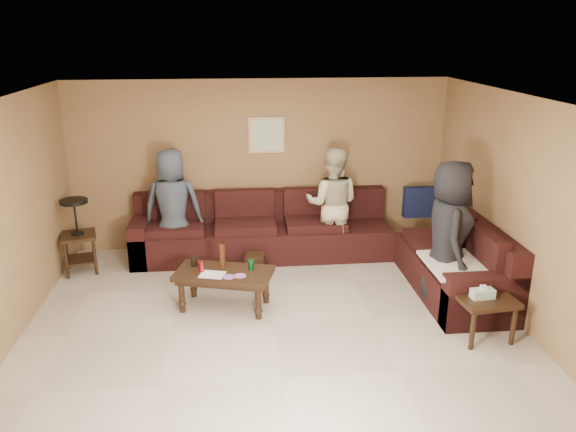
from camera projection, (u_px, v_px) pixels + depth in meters
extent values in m
plane|color=#B5AB99|center=(273.00, 325.00, 6.32)|extent=(5.50, 5.50, 0.00)
cube|color=white|center=(271.00, 105.00, 5.54)|extent=(5.50, 5.00, 0.10)
cube|color=olive|center=(260.00, 165.00, 8.28)|extent=(5.50, 0.10, 2.50)
cube|color=olive|center=(301.00, 347.00, 3.56)|extent=(5.50, 0.10, 2.50)
cube|color=olive|center=(1.00, 229.00, 5.66)|extent=(0.10, 5.00, 2.50)
cube|color=olive|center=(521.00, 212.00, 6.18)|extent=(0.10, 5.00, 2.50)
cube|color=black|center=(263.00, 241.00, 8.18)|extent=(3.70, 0.90, 0.45)
cube|color=black|center=(261.00, 205.00, 8.35)|extent=(3.70, 0.24, 0.45)
cube|color=black|center=(142.00, 239.00, 7.99)|extent=(0.24, 0.90, 0.63)
cube|color=black|center=(452.00, 276.00, 7.03)|extent=(0.90, 2.00, 0.45)
cube|color=black|center=(482.00, 241.00, 6.92)|extent=(0.24, 2.00, 0.45)
cube|color=black|center=(483.00, 301.00, 6.17)|extent=(0.90, 0.24, 0.63)
cube|color=#111736|center=(419.00, 202.00, 8.23)|extent=(0.45, 0.14, 0.45)
cube|color=silver|center=(470.00, 264.00, 6.49)|extent=(1.00, 0.85, 0.04)
cube|color=black|center=(224.00, 273.00, 6.58)|extent=(1.23, 0.84, 0.06)
cube|color=black|center=(224.00, 278.00, 6.60)|extent=(1.13, 0.74, 0.05)
cylinder|color=black|center=(182.00, 296.00, 6.54)|extent=(0.07, 0.07, 0.41)
cylinder|color=black|center=(258.00, 303.00, 6.39)|extent=(0.07, 0.07, 0.41)
cylinder|color=black|center=(193.00, 281.00, 6.92)|extent=(0.07, 0.07, 0.41)
cylinder|color=black|center=(266.00, 287.00, 6.77)|extent=(0.07, 0.07, 0.41)
cylinder|color=red|center=(201.00, 267.00, 6.54)|extent=(0.07, 0.07, 0.12)
cylinder|color=#157A35|center=(251.00, 265.00, 6.59)|extent=(0.07, 0.07, 0.12)
cylinder|color=#3A1B0D|center=(222.00, 256.00, 6.65)|extent=(0.07, 0.07, 0.28)
cylinder|color=black|center=(194.00, 262.00, 6.69)|extent=(0.08, 0.08, 0.11)
cube|color=silver|center=(212.00, 275.00, 6.47)|extent=(0.33, 0.29, 0.00)
cylinder|color=#D64B7A|center=(229.00, 277.00, 6.41)|extent=(0.14, 0.14, 0.01)
cylinder|color=#D64B7A|center=(240.00, 276.00, 6.44)|extent=(0.14, 0.14, 0.01)
cube|color=black|center=(78.00, 236.00, 7.54)|extent=(0.55, 0.55, 0.05)
cube|color=black|center=(81.00, 259.00, 7.65)|extent=(0.49, 0.49, 0.03)
cylinder|color=black|center=(66.00, 260.00, 7.40)|extent=(0.05, 0.05, 0.52)
cylinder|color=black|center=(95.00, 257.00, 7.52)|extent=(0.05, 0.05, 0.52)
cylinder|color=black|center=(66.00, 251.00, 7.72)|extent=(0.05, 0.05, 0.52)
cylinder|color=black|center=(94.00, 247.00, 7.84)|extent=(0.05, 0.05, 0.52)
cylinder|color=black|center=(78.00, 233.00, 7.53)|extent=(0.16, 0.16, 0.03)
cylinder|color=black|center=(76.00, 217.00, 7.45)|extent=(0.03, 0.03, 0.43)
cylinder|color=black|center=(74.00, 201.00, 7.38)|extent=(0.36, 0.36, 0.05)
cube|color=black|center=(487.00, 300.00, 5.90)|extent=(0.63, 0.53, 0.05)
cylinder|color=black|center=(473.00, 330.00, 5.77)|extent=(0.05, 0.05, 0.45)
cylinder|color=black|center=(513.00, 325.00, 5.85)|extent=(0.05, 0.05, 0.45)
cylinder|color=black|center=(456.00, 313.00, 6.10)|extent=(0.05, 0.05, 0.45)
cylinder|color=black|center=(495.00, 309.00, 6.19)|extent=(0.05, 0.05, 0.45)
cube|color=silver|center=(482.00, 294.00, 5.87)|extent=(0.25, 0.14, 0.10)
cube|color=silver|center=(483.00, 287.00, 5.85)|extent=(0.06, 0.04, 0.05)
cube|color=black|center=(255.00, 265.00, 7.53)|extent=(0.30, 0.30, 0.31)
cube|color=tan|center=(267.00, 135.00, 8.13)|extent=(0.52, 0.03, 0.52)
cube|color=silver|center=(267.00, 135.00, 8.11)|extent=(0.44, 0.01, 0.44)
imported|color=#313944|center=(173.00, 207.00, 7.76)|extent=(0.82, 0.55, 1.64)
imported|color=beige|center=(332.00, 204.00, 7.96)|extent=(0.91, 0.79, 1.61)
imported|color=black|center=(448.00, 234.00, 6.57)|extent=(0.70, 0.94, 1.76)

